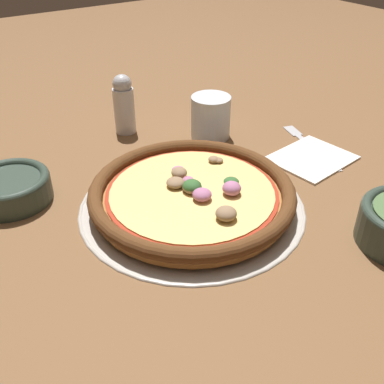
% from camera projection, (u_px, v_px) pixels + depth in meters
% --- Properties ---
extents(ground_plane, '(3.00, 3.00, 0.00)m').
position_uv_depth(ground_plane, '(192.00, 206.00, 0.71)').
color(ground_plane, brown).
extents(pizza_tray, '(0.36, 0.36, 0.01)m').
position_uv_depth(pizza_tray, '(192.00, 205.00, 0.71)').
color(pizza_tray, '#B7B2A8').
rests_on(pizza_tray, ground_plane).
extents(pizza, '(0.32, 0.32, 0.04)m').
position_uv_depth(pizza, '(192.00, 194.00, 0.70)').
color(pizza, '#A86B33').
rests_on(pizza, pizza_tray).
extents(bowl_near, '(0.13, 0.13, 0.04)m').
position_uv_depth(bowl_near, '(10.00, 187.00, 0.72)').
color(bowl_near, '#334238').
rests_on(bowl_near, ground_plane).
extents(drinking_cup, '(0.08, 0.08, 0.08)m').
position_uv_depth(drinking_cup, '(211.00, 117.00, 0.90)').
color(drinking_cup, silver).
rests_on(drinking_cup, ground_plane).
extents(napkin, '(0.16, 0.14, 0.01)m').
position_uv_depth(napkin, '(312.00, 158.00, 0.84)').
color(napkin, white).
rests_on(napkin, ground_plane).
extents(fork, '(0.07, 0.19, 0.00)m').
position_uv_depth(fork, '(308.00, 144.00, 0.89)').
color(fork, '#B7B7BC').
rests_on(fork, ground_plane).
extents(pepper_shaker, '(0.04, 0.04, 0.12)m').
position_uv_depth(pepper_shaker, '(124.00, 104.00, 0.90)').
color(pepper_shaker, silver).
rests_on(pepper_shaker, ground_plane).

